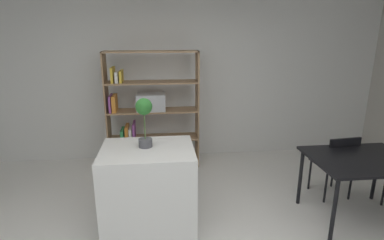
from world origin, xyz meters
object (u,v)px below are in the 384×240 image
object	(u,v)px
kitchen_island	(149,186)
dining_chair_far	(337,161)
open_bookshelf	(146,111)
dining_table	(362,164)
potted_plant_on_island	(144,116)

from	to	relation	value
kitchen_island	dining_chair_far	distance (m)	2.41
open_bookshelf	dining_chair_far	world-z (taller)	open_bookshelf
kitchen_island	open_bookshelf	bearing A→B (deg)	92.25
dining_table	dining_chair_far	size ratio (longest dim) A/B	1.31
open_bookshelf	dining_chair_far	size ratio (longest dim) A/B	2.14
open_bookshelf	dining_table	distance (m)	3.03
kitchen_island	potted_plant_on_island	xyz separation A→B (m)	(-0.02, 0.06, 0.80)
dining_table	dining_chair_far	xyz separation A→B (m)	(0.01, 0.47, -0.16)
potted_plant_on_island	dining_table	world-z (taller)	potted_plant_on_island
kitchen_island	open_bookshelf	xyz separation A→B (m)	(-0.06, 1.58, 0.47)
potted_plant_on_island	dining_chair_far	world-z (taller)	potted_plant_on_island
dining_table	potted_plant_on_island	bearing A→B (deg)	174.16
open_bookshelf	potted_plant_on_island	bearing A→B (deg)	-88.38
kitchen_island	potted_plant_on_island	bearing A→B (deg)	107.86
kitchen_island	dining_table	xyz separation A→B (m)	(2.38, -0.19, 0.23)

